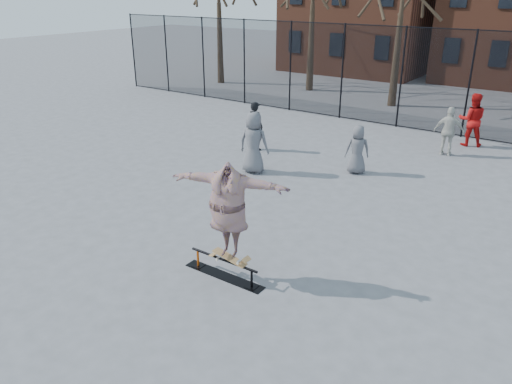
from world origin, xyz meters
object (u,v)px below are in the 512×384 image
Objects in this scene: skateboard at (230,259)px; bystander_grey at (254,143)px; bystander_extra at (357,150)px; skate_rail at (224,269)px; bystander_red at (472,120)px; skater at (229,213)px; bystander_white at (449,131)px; bystander_black at (255,126)px.

skateboard is 0.43× the size of bystander_grey.
bystander_grey is at bearing 2.61° from bystander_extra.
skate_rail is 12.32m from bystander_red.
skater is 7.15m from bystander_extra.
bystander_red is (1.64, 12.16, 0.50)m from skateboard.
bystander_white is at bearing 66.11° from skater.
bystander_white is (-0.35, -1.63, -0.12)m from bystander_red.
bystander_white is (4.47, 5.20, -0.12)m from bystander_grey.
skater is 10.62m from bystander_white.
bystander_red is (4.82, 6.83, -0.00)m from bystander_grey.
skateboard is 1.00m from skater.
skateboard is at bearing 107.22° from bystander_grey.
bystander_red is (1.64, 12.16, -0.50)m from skater.
skater is 6.23m from bystander_grey.
skateboard is at bearing 0.00° from skate_rail.
bystander_red reaches higher than bystander_black.
skater is at bearing -90.00° from skateboard.
bystander_white is (5.76, 3.26, -0.02)m from bystander_black.
bystander_extra is (-1.81, -3.43, -0.08)m from bystander_white.
bystander_grey is (-3.18, 5.33, -0.50)m from skater.
skater is 1.36× the size of bystander_black.
skate_rail is at bearing 105.98° from bystander_grey.
bystander_grey reaches higher than bystander_red.
bystander_black reaches higher than skate_rail.
skateboard is 0.48× the size of bystander_black.
bystander_extra is (2.66, 1.76, -0.20)m from bystander_grey.
bystander_black is 6.62m from bystander_white.
bystander_extra is (-0.36, 7.09, 0.60)m from skate_rail.
skateboard is (0.15, 0.00, 0.30)m from skate_rail.
skate_rail is 6.18m from bystander_grey.
bystander_white reaches higher than bystander_extra.
bystander_red is 1.26× the size of bystander_extra.
bystander_white reaches higher than skateboard.
bystander_red is 1.67m from bystander_white.
skate_rail is 2.26× the size of skateboard.
bystander_white is at bearing -148.67° from bystander_extra.
skate_rail is at bearing -180.00° from skateboard.
bystander_grey is 3.20m from bystander_extra.
skate_rail is 1.10× the size of bystander_white.
bystander_grey is 1.00× the size of bystander_red.
skater is 12.28m from bystander_red.
bystander_red reaches higher than skate_rail.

